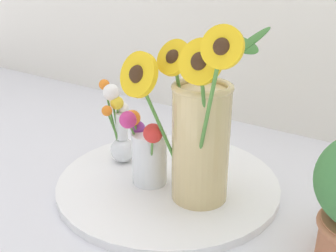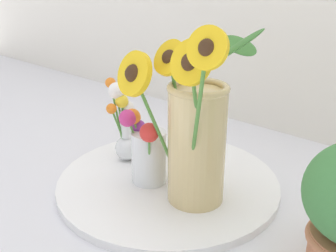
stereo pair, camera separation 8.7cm
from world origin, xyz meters
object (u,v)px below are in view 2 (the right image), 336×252
at_px(mason_jar_sunflowers, 195,134).
at_px(vase_small_center, 146,149).
at_px(vase_bulb_right, 124,127).
at_px(serving_tray, 168,182).

xyz_separation_m(mason_jar_sunflowers, vase_small_center, (-0.13, -0.01, -0.07)).
height_order(mason_jar_sunflowers, vase_bulb_right, mason_jar_sunflowers).
relative_size(serving_tray, vase_bulb_right, 2.46).
xyz_separation_m(serving_tray, mason_jar_sunflowers, (0.10, -0.03, 0.16)).
xyz_separation_m(serving_tray, vase_small_center, (-0.03, -0.04, 0.09)).
xyz_separation_m(vase_small_center, vase_bulb_right, (-0.12, 0.05, 0.01)).
height_order(mason_jar_sunflowers, vase_small_center, mason_jar_sunflowers).
relative_size(mason_jar_sunflowers, vase_bulb_right, 1.86).
bearing_deg(serving_tray, vase_bulb_right, 178.34).
bearing_deg(serving_tray, vase_small_center, -124.53).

